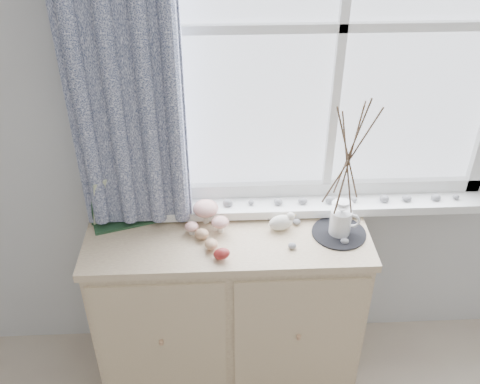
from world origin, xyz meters
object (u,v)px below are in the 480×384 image
(botanical_book, at_px, (126,202))
(toadstool_cluster, at_px, (207,214))
(twig_pitcher, at_px, (349,155))
(sideboard, at_px, (229,307))

(botanical_book, distance_m, toadstool_cluster, 0.34)
(botanical_book, relative_size, twig_pitcher, 0.54)
(sideboard, height_order, botanical_book, botanical_book)
(botanical_book, bearing_deg, toadstool_cluster, -19.36)
(twig_pitcher, bearing_deg, botanical_book, -168.25)
(botanical_book, distance_m, twig_pitcher, 0.93)
(botanical_book, xyz_separation_m, toadstool_cluster, (0.34, -0.01, -0.07))
(sideboard, bearing_deg, toadstool_cluster, 137.87)
(sideboard, relative_size, botanical_book, 3.30)
(sideboard, distance_m, twig_pitcher, 0.94)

